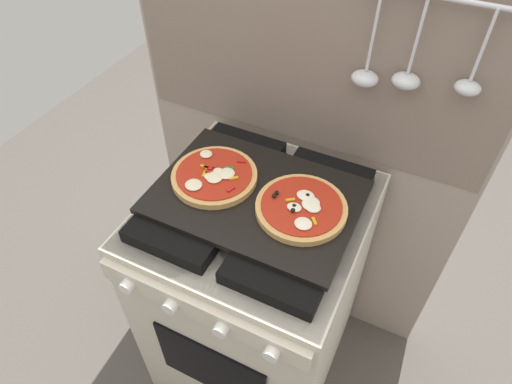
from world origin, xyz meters
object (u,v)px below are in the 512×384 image
at_px(baking_tray, 256,197).
at_px(pizza_right, 301,208).
at_px(pizza_left, 214,176).
at_px(stove, 256,290).

bearing_deg(baking_tray, pizza_right, -1.55).
bearing_deg(baking_tray, pizza_left, 177.97).
xyz_separation_m(stove, baking_tray, (0.00, 0.00, 0.46)).
relative_size(stove, baking_tray, 1.67).
height_order(stove, baking_tray, baking_tray).
bearing_deg(pizza_right, stove, 179.17).
bearing_deg(stove, baking_tray, 90.00).
height_order(baking_tray, pizza_right, pizza_right).
bearing_deg(stove, pizza_right, -0.83).
height_order(stove, pizza_left, pizza_left).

